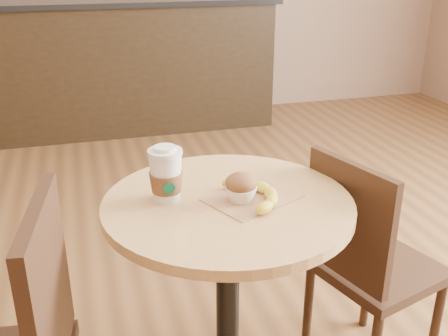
# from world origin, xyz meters

# --- Properties ---
(cafe_table) EXTENTS (0.70, 0.70, 0.75)m
(cafe_table) POSITION_xyz_m (-0.10, 0.12, 0.53)
(cafe_table) COLOR black
(cafe_table) RESTS_ON ground
(chair_right) EXTENTS (0.45, 0.45, 0.82)m
(chair_right) POSITION_xyz_m (0.38, 0.14, 0.45)
(chair_right) COLOR #321E11
(chair_right) RESTS_ON ground
(service_counter) EXTENTS (2.30, 0.65, 1.04)m
(service_counter) POSITION_xyz_m (0.00, 3.18, 0.52)
(service_counter) COLOR black
(service_counter) RESTS_ON ground
(kraft_bag) EXTENTS (0.29, 0.27, 0.00)m
(kraft_bag) POSITION_xyz_m (-0.03, 0.11, 0.75)
(kraft_bag) COLOR #A57450
(kraft_bag) RESTS_ON cafe_table
(coffee_cup) EXTENTS (0.09, 0.09, 0.16)m
(coffee_cup) POSITION_xyz_m (-0.26, 0.16, 0.82)
(coffee_cup) COLOR silver
(coffee_cup) RESTS_ON cafe_table
(muffin) EXTENTS (0.09, 0.09, 0.08)m
(muffin) POSITION_xyz_m (-0.07, 0.10, 0.79)
(muffin) COLOR white
(muffin) RESTS_ON kraft_bag
(banana) EXTENTS (0.17, 0.25, 0.03)m
(banana) POSITION_xyz_m (-0.03, 0.10, 0.77)
(banana) COLOR gold
(banana) RESTS_ON kraft_bag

